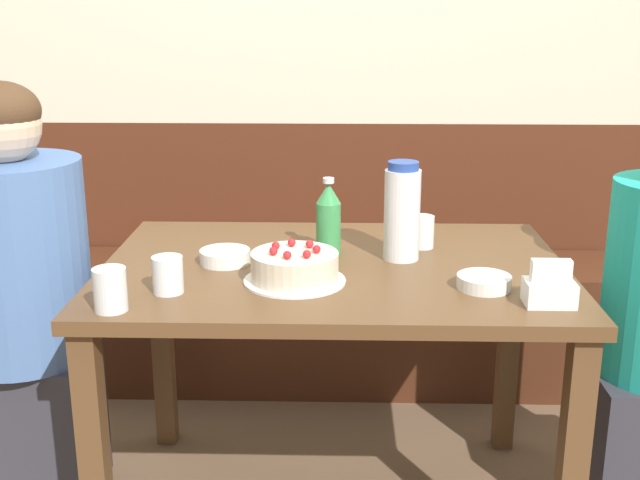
{
  "coord_description": "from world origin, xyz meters",
  "views": [
    {
      "loc": [
        0.02,
        -1.98,
        1.38
      ],
      "look_at": [
        -0.04,
        0.05,
        0.78
      ],
      "focal_mm": 45.0,
      "sensor_mm": 36.0,
      "label": 1
    }
  ],
  "objects": [
    {
      "name": "glass_shot_small",
      "position": [
        0.24,
        0.16,
        0.78
      ],
      "size": [
        0.07,
        0.07,
        0.09
      ],
      "color": "silver",
      "rests_on": "dining_table"
    },
    {
      "name": "glass_water_tall",
      "position": [
        -0.49,
        -0.34,
        0.78
      ],
      "size": [
        0.07,
        0.07,
        0.1
      ],
      "color": "silver",
      "rests_on": "dining_table"
    },
    {
      "name": "glass_tumbler_short",
      "position": [
        -0.38,
        -0.23,
        0.78
      ],
      "size": [
        0.07,
        0.07,
        0.09
      ],
      "color": "silver",
      "rests_on": "dining_table"
    },
    {
      "name": "bowl_rice_small",
      "position": [
        0.36,
        -0.18,
        0.75
      ],
      "size": [
        0.13,
        0.13,
        0.03
      ],
      "color": "white",
      "rests_on": "dining_table"
    },
    {
      "name": "back_wall",
      "position": [
        0.0,
        1.05,
        1.25
      ],
      "size": [
        4.8,
        0.04,
        2.5
      ],
      "color": "#4C2314",
      "rests_on": "ground_plane"
    },
    {
      "name": "person_teal_shirt",
      "position": [
        -0.86,
        0.05,
        0.6
      ],
      "size": [
        0.39,
        0.39,
        1.2
      ],
      "color": "#33333D",
      "rests_on": "ground_plane"
    },
    {
      "name": "soju_bottle",
      "position": [
        -0.02,
        0.09,
        0.83
      ],
      "size": [
        0.07,
        0.07,
        0.21
      ],
      "color": "#388E4C",
      "rests_on": "dining_table"
    },
    {
      "name": "bowl_soup_white",
      "position": [
        -0.28,
        0.0,
        0.75
      ],
      "size": [
        0.13,
        0.13,
        0.04
      ],
      "color": "white",
      "rests_on": "dining_table"
    },
    {
      "name": "bench_seat",
      "position": [
        0.0,
        0.83,
        0.23
      ],
      "size": [
        2.06,
        0.38,
        0.47
      ],
      "color": "#472314",
      "rests_on": "ground_plane"
    },
    {
      "name": "water_pitcher",
      "position": [
        0.18,
        0.05,
        0.86
      ],
      "size": [
        0.09,
        0.09,
        0.26
      ],
      "color": "white",
      "rests_on": "dining_table"
    },
    {
      "name": "dining_table",
      "position": [
        0.0,
        0.0,
        0.63
      ],
      "size": [
        1.19,
        0.82,
        0.73
      ],
      "color": "brown",
      "rests_on": "ground_plane"
    },
    {
      "name": "birthday_cake",
      "position": [
        -0.09,
        -0.14,
        0.77
      ],
      "size": [
        0.25,
        0.25,
        0.09
      ],
      "color": "white",
      "rests_on": "dining_table"
    },
    {
      "name": "napkin_holder",
      "position": [
        0.48,
        -0.28,
        0.77
      ],
      "size": [
        0.11,
        0.08,
        0.11
      ],
      "color": "white",
      "rests_on": "dining_table"
    }
  ]
}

